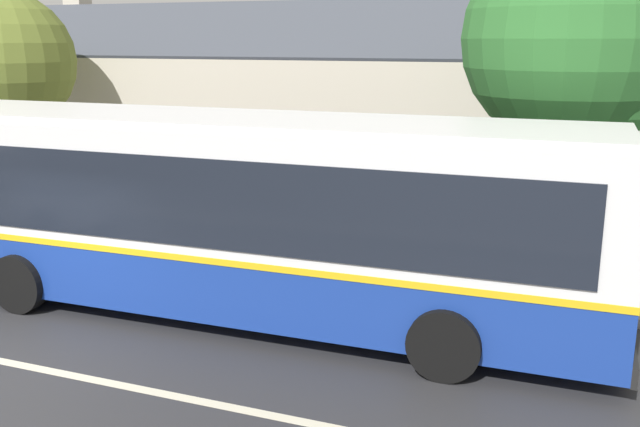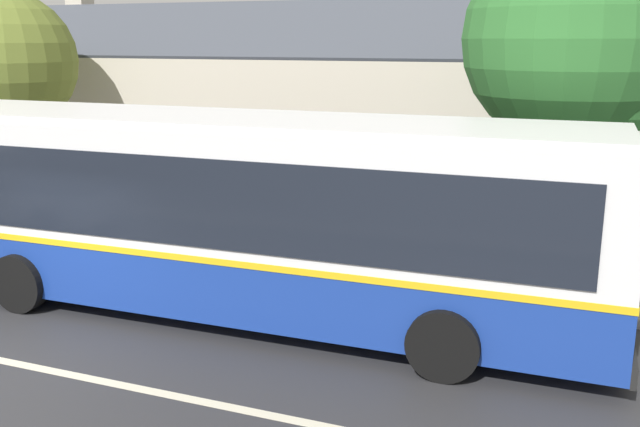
{
  "view_description": "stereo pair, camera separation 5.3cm",
  "coord_description": "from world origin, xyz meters",
  "px_view_note": "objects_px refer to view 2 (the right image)",
  "views": [
    {
      "loc": [
        7.58,
        -7.1,
        4.47
      ],
      "look_at": [
        3.5,
        3.59,
        1.65
      ],
      "focal_mm": 40.0,
      "sensor_mm": 36.0,
      "label": 1
    },
    {
      "loc": [
        7.63,
        -7.08,
        4.47
      ],
      "look_at": [
        3.5,
        3.59,
        1.65
      ],
      "focal_mm": 40.0,
      "sensor_mm": 36.0,
      "label": 2
    }
  ],
  "objects_px": {
    "bench_by_building": "(59,211)",
    "bench_down_street": "(209,227)",
    "transit_bus": "(232,209)",
    "street_tree_secondary": "(6,62)",
    "street_tree_primary": "(585,49)"
  },
  "relations": [
    {
      "from": "bench_by_building",
      "to": "bench_down_street",
      "type": "bearing_deg",
      "value": -0.06
    },
    {
      "from": "transit_bus",
      "to": "street_tree_secondary",
      "type": "distance_m",
      "value": 9.8
    },
    {
      "from": "transit_bus",
      "to": "street_tree_secondary",
      "type": "relative_size",
      "value": 2.17
    },
    {
      "from": "transit_bus",
      "to": "street_tree_secondary",
      "type": "xyz_separation_m",
      "value": [
        -8.58,
        4.24,
        2.13
      ]
    },
    {
      "from": "bench_down_street",
      "to": "street_tree_primary",
      "type": "xyz_separation_m",
      "value": [
        7.18,
        1.19,
        3.72
      ]
    },
    {
      "from": "transit_bus",
      "to": "street_tree_primary",
      "type": "bearing_deg",
      "value": 37.93
    },
    {
      "from": "transit_bus",
      "to": "bench_by_building",
      "type": "bearing_deg",
      "value": 155.09
    },
    {
      "from": "street_tree_primary",
      "to": "bench_by_building",
      "type": "bearing_deg",
      "value": -173.94
    },
    {
      "from": "transit_bus",
      "to": "street_tree_secondary",
      "type": "bearing_deg",
      "value": 153.72
    },
    {
      "from": "street_tree_primary",
      "to": "street_tree_secondary",
      "type": "xyz_separation_m",
      "value": [
        -13.68,
        0.26,
        -0.39
      ]
    },
    {
      "from": "transit_bus",
      "to": "bench_by_building",
      "type": "distance_m",
      "value": 6.75
    },
    {
      "from": "street_tree_secondary",
      "to": "transit_bus",
      "type": "bearing_deg",
      "value": -26.28
    },
    {
      "from": "transit_bus",
      "to": "street_tree_primary",
      "type": "xyz_separation_m",
      "value": [
        5.11,
        3.98,
        2.52
      ]
    },
    {
      "from": "street_tree_primary",
      "to": "bench_down_street",
      "type": "bearing_deg",
      "value": -170.62
    },
    {
      "from": "bench_by_building",
      "to": "transit_bus",
      "type": "bearing_deg",
      "value": -24.91
    }
  ]
}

